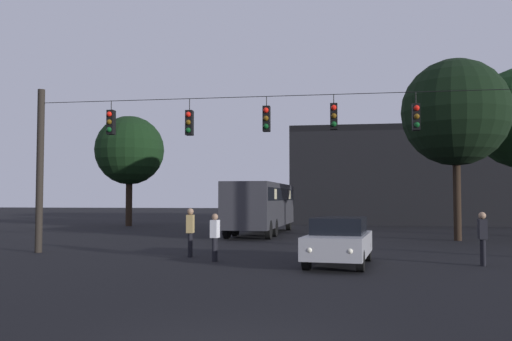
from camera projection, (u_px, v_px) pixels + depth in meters
The scene contains 10 objects.
ground_plane at pixel (316, 235), 31.80m from camera, with size 168.00×168.00×0.00m, color black.
overhead_signal_span at pixel (300, 149), 20.31m from camera, with size 20.84×0.44×6.48m.
city_bus at pixel (262, 203), 33.14m from camera, with size 2.83×11.07×3.00m.
car_near_right at pixel (339, 240), 17.69m from camera, with size 2.27×4.48×1.52m.
pedestrian_crossing_left at pixel (215, 234), 18.76m from camera, with size 0.28×0.38×1.61m.
pedestrian_crossing_center at pixel (483, 235), 17.50m from camera, with size 0.25×0.36×1.70m.
pedestrian_crossing_right at pixel (190, 229), 20.14m from camera, with size 0.26×0.38×1.77m.
corner_building at pixel (416, 177), 48.47m from camera, with size 20.98×12.45×7.93m.
tree_left_silhouette at pixel (130, 151), 42.75m from camera, with size 5.30×5.30×8.49m.
tree_behind_building at pixel (456, 113), 28.15m from camera, with size 5.45×5.45×9.23m.
Camera 1 is at (1.67, -7.59, 2.14)m, focal length 38.84 mm.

